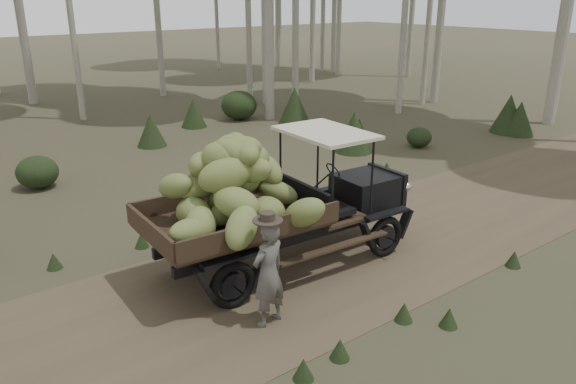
{
  "coord_description": "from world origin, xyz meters",
  "views": [
    {
      "loc": [
        -7.72,
        -6.65,
        4.52
      ],
      "look_at": [
        -2.23,
        0.44,
        1.31
      ],
      "focal_mm": 35.0,
      "sensor_mm": 36.0,
      "label": 1
    }
  ],
  "objects": [
    {
      "name": "dirt_track",
      "position": [
        0.0,
        0.0,
        0.0
      ],
      "size": [
        70.0,
        4.0,
        0.01
      ],
      "primitive_type": "cube",
      "color": "brown",
      "rests_on": "ground"
    },
    {
      "name": "ground",
      "position": [
        0.0,
        0.0,
        0.0
      ],
      "size": [
        120.0,
        120.0,
        0.0
      ],
      "primitive_type": "plane",
      "color": "#473D2B",
      "rests_on": "ground"
    },
    {
      "name": "undergrowth",
      "position": [
        -0.76,
        0.68,
        0.56
      ],
      "size": [
        22.52,
        20.58,
        1.38
      ],
      "color": "#233319",
      "rests_on": "ground"
    },
    {
      "name": "banana_truck",
      "position": [
        -2.88,
        0.43,
        1.46
      ],
      "size": [
        5.06,
        2.47,
        2.51
      ],
      "rotation": [
        0.0,
        0.0,
        -0.06
      ],
      "color": "black",
      "rests_on": "ground"
    },
    {
      "name": "farmer",
      "position": [
        -3.65,
        -0.94,
        0.81
      ],
      "size": [
        0.63,
        0.49,
        1.71
      ],
      "rotation": [
        0.0,
        0.0,
        3.32
      ],
      "color": "#53504C",
      "rests_on": "ground"
    }
  ]
}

